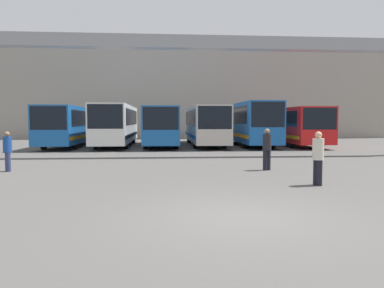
# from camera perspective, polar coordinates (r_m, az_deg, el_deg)

# --- Properties ---
(ground_plane) EXTENTS (200.00, 200.00, 0.00)m
(ground_plane) POSITION_cam_1_polar(r_m,az_deg,el_deg) (8.04, 7.64, -11.01)
(ground_plane) COLOR #514F4C
(building_backdrop) EXTENTS (49.94, 12.00, 11.27)m
(building_backdrop) POSITION_cam_1_polar(r_m,az_deg,el_deg) (47.21, -2.53, 8.03)
(building_backdrop) COLOR gray
(building_backdrop) RESTS_ON ground
(overhead_gantry) EXTENTS (26.55, 0.80, 6.64)m
(overhead_gantry) POSITION_cam_1_polar(r_m,az_deg,el_deg) (21.15, 0.02, 13.23)
(overhead_gantry) COLOR gray
(overhead_gantry) RESTS_ON ground
(bus_slot_0) EXTENTS (2.49, 11.16, 3.02)m
(bus_slot_0) POSITION_cam_1_polar(r_m,az_deg,el_deg) (30.60, -18.08, 2.93)
(bus_slot_0) COLOR #1959A5
(bus_slot_0) RESTS_ON ground
(bus_slot_1) EXTENTS (2.47, 12.04, 3.15)m
(bus_slot_1) POSITION_cam_1_polar(r_m,az_deg,el_deg) (30.41, -11.41, 3.18)
(bus_slot_1) COLOR silver
(bus_slot_1) RESTS_ON ground
(bus_slot_2) EXTENTS (2.53, 10.28, 2.98)m
(bus_slot_2) POSITION_cam_1_polar(r_m,az_deg,el_deg) (29.31, -4.75, 3.04)
(bus_slot_2) COLOR #1959A5
(bus_slot_2) RESTS_ON ground
(bus_slot_3) EXTENTS (2.45, 12.00, 3.06)m
(bus_slot_3) POSITION_cam_1_polar(r_m,az_deg,el_deg) (30.37, 1.94, 3.15)
(bus_slot_3) COLOR beige
(bus_slot_3) RESTS_ON ground
(bus_slot_4) EXTENTS (2.48, 10.94, 3.35)m
(bus_slot_4) POSITION_cam_1_polar(r_m,az_deg,el_deg) (30.44, 8.67, 3.41)
(bus_slot_4) COLOR #1959A5
(bus_slot_4) RESTS_ON ground
(bus_slot_5) EXTENTS (2.57, 10.60, 2.97)m
(bus_slot_5) POSITION_cam_1_polar(r_m,az_deg,el_deg) (31.28, 15.04, 2.95)
(bus_slot_5) COLOR red
(bus_slot_5) RESTS_ON ground
(pedestrian_mid_left) EXTENTS (0.35, 0.35, 1.69)m
(pedestrian_mid_left) POSITION_cam_1_polar(r_m,az_deg,el_deg) (15.45, 11.35, -0.63)
(pedestrian_mid_left) COLOR black
(pedestrian_mid_left) RESTS_ON ground
(pedestrian_near_center) EXTENTS (0.35, 0.35, 1.68)m
(pedestrian_near_center) POSITION_cam_1_polar(r_m,az_deg,el_deg) (12.26, 18.65, -1.87)
(pedestrian_near_center) COLOR black
(pedestrian_near_center) RESTS_ON ground
(pedestrian_far_center) EXTENTS (0.33, 0.33, 1.59)m
(pedestrian_far_center) POSITION_cam_1_polar(r_m,az_deg,el_deg) (16.48, -26.29, -0.86)
(pedestrian_far_center) COLOR navy
(pedestrian_far_center) RESTS_ON ground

